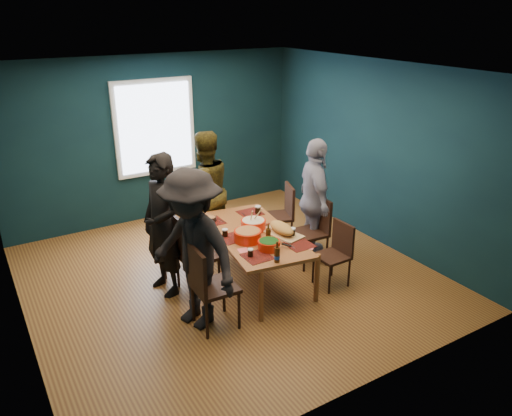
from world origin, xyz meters
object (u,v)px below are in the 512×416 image
Objects in this scene: chair_right_mid at (315,226)px; dining_table at (253,237)px; bowl_herbs at (269,244)px; person_far_left at (162,225)px; bowl_dumpling at (253,224)px; person_right at (315,200)px; chair_right_far at (283,210)px; chair_right_near at (337,249)px; chair_left_near at (207,282)px; cutting_board at (282,229)px; chair_left_far at (168,236)px; person_back at (205,191)px; chair_left_mid at (190,250)px; person_near_left at (193,250)px; bowl_salad at (248,235)px.

dining_table is at bearing -175.49° from chair_right_mid.
chair_right_mid reaches higher than bowl_herbs.
person_far_left reaches higher than bowl_dumpling.
person_right is (1.09, 0.15, 0.25)m from dining_table.
chair_right_far is at bearing 35.31° from bowl_dumpling.
person_far_left is at bearing 151.77° from chair_right_near.
bowl_dumpling reaches higher than chair_right_mid.
bowl_herbs is (-0.08, -0.49, 0.13)m from dining_table.
chair_left_near reaches higher than chair_right_mid.
cutting_board reaches higher than bowl_herbs.
person_right reaches higher than cutting_board.
chair_right_near is (0.88, -0.61, -0.13)m from dining_table.
chair_left_far is 2.01m from chair_right_mid.
person_far_left is 1.33m from person_back.
cutting_board reaches higher than dining_table.
chair_left_mid is at bearing 176.15° from bowl_dumpling.
person_near_left is 1.25m from bowl_dumpling.
chair_right_mid is 0.54× the size of person_back.
dining_table is 2.02× the size of chair_right_mid.
person_near_left is (-0.19, -1.26, 0.39)m from chair_left_far.
chair_left_near reaches higher than bowl_herbs.
person_right is 2.46× the size of cutting_board.
person_far_left is 0.98× the size of person_near_left.
bowl_dumpling is 0.46× the size of cutting_board.
person_near_left reaches higher than person_far_left.
chair_right_mid is at bearing 5.45° from cutting_board.
person_far_left is 1.04× the size of person_right.
bowl_salad is at bearing -24.96° from chair_left_mid.
chair_right_near is 1.19× the size of cutting_board.
chair_right_mid reaches higher than chair_left_far.
chair_right_far is at bearing 49.83° from bowl_herbs.
chair_left_mid is 0.99m from bowl_herbs.
cutting_board is (1.10, -0.37, 0.17)m from chair_left_mid.
chair_right_mid is at bearing 20.04° from chair_left_near.
chair_right_mid is at bearing 169.58° from person_right.
person_right is at bearing 1.15° from chair_left_mid.
person_back is 5.21× the size of bowl_salad.
person_right reaches higher than chair_left_near.
person_right is 1.04m from bowl_dumpling.
chair_left_far is 1.17m from bowl_dumpling.
person_far_left is at bearing 139.37° from bowl_herbs.
bowl_salad is at bearing -123.01° from chair_right_far.
person_near_left is (-0.97, -1.72, 0.04)m from person_back.
chair_right_near is 2.23m from person_far_left.
person_far_left reaches higher than chair_left_mid.
bowl_salad is (0.64, -0.31, 0.17)m from chair_left_mid.
chair_left_near is 2.10m from person_back.
chair_right_far is 2.86× the size of bowl_dumpling.
bowl_herbs is 0.38× the size of cutting_board.
chair_right_mid is (1.86, -0.78, 0.02)m from chair_left_far.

